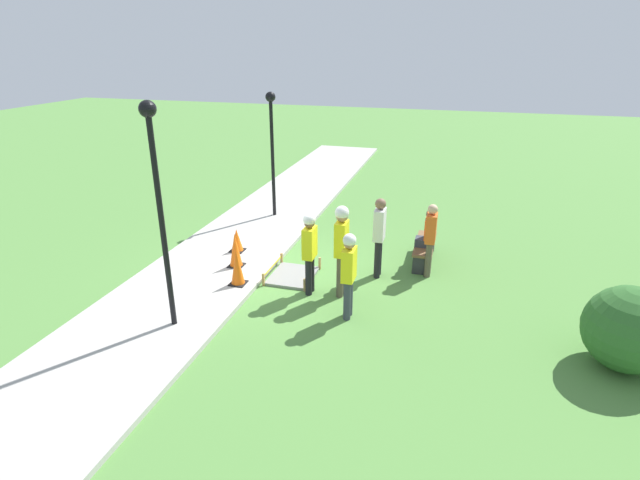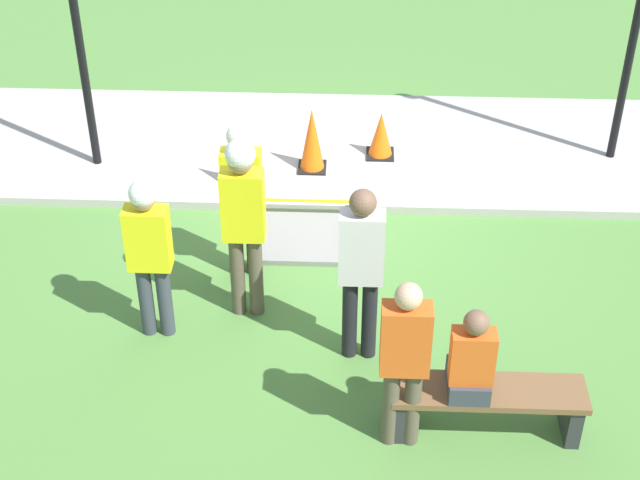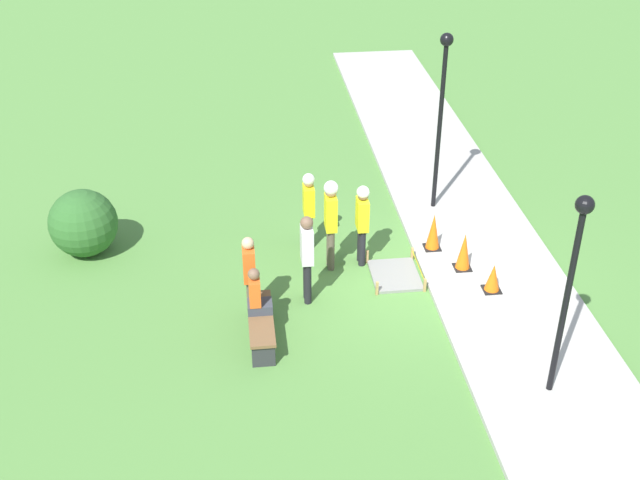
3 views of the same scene
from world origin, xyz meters
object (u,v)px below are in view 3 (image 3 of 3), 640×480
bystander_in_orange_shirt (249,272)px  park_bench (261,324)px  traffic_cone_near_patch (493,278)px  bystander_in_gray_shirt (307,254)px  worker_assistant (362,218)px  traffic_cone_far_patch (464,251)px  person_seated_on_bench (256,295)px  lamppost_near (442,98)px  traffic_cone_sidewalk_edge (433,232)px  worker_supervisor (309,204)px  worker_trainee (331,216)px  lamppost_far (573,267)px

bystander_in_orange_shirt → park_bench: bearing=-168.7°
traffic_cone_near_patch → bystander_in_gray_shirt: (0.23, 3.55, 0.66)m
worker_assistant → bystander_in_gray_shirt: size_ratio=0.96×
worker_assistant → park_bench: bearing=136.5°
traffic_cone_far_patch → person_seated_on_bench: bearing=109.7°
lamppost_near → worker_assistant: bearing=135.4°
traffic_cone_near_patch → traffic_cone_sidewalk_edge: (1.65, 0.78, 0.11)m
bystander_in_gray_shirt → worker_assistant: bearing=-45.9°
bystander_in_gray_shirt → traffic_cone_sidewalk_edge: bearing=-62.9°
bystander_in_orange_shirt → person_seated_on_bench: bearing=-170.1°
traffic_cone_sidewalk_edge → worker_supervisor: 2.64m
park_bench → worker_supervisor: 3.32m
park_bench → bystander_in_orange_shirt: (0.74, 0.15, 0.61)m
worker_assistant → person_seated_on_bench: bearing=133.4°
worker_trainee → bystander_in_gray_shirt: worker_trainee is taller
worker_trainee → lamppost_near: 3.71m
person_seated_on_bench → worker_supervisor: bearing=-23.2°
traffic_cone_near_patch → worker_supervisor: 4.01m
person_seated_on_bench → bystander_in_orange_shirt: 0.57m
traffic_cone_far_patch → lamppost_near: 3.44m
park_bench → worker_assistant: worker_assistant is taller
traffic_cone_sidewalk_edge → worker_supervisor: size_ratio=0.47×
lamppost_near → lamppost_far: 6.31m
traffic_cone_near_patch → bystander_in_orange_shirt: 4.67m
traffic_cone_far_patch → worker_assistant: bearing=73.1°
traffic_cone_near_patch → traffic_cone_far_patch: size_ratio=0.72×
bystander_in_orange_shirt → lamppost_far: bearing=-119.8°
worker_assistant → worker_trainee: size_ratio=0.90×
traffic_cone_near_patch → bystander_in_orange_shirt: bearing=91.6°
traffic_cone_far_patch → worker_supervisor: worker_supervisor is taller
bystander_in_gray_shirt → person_seated_on_bench: bearing=132.6°
traffic_cone_sidewalk_edge → person_seated_on_bench: size_ratio=0.90×
worker_trainee → bystander_in_gray_shirt: 1.26m
traffic_cone_far_patch → bystander_in_orange_shirt: 4.41m
park_bench → bystander_in_gray_shirt: 1.60m
person_seated_on_bench → worker_supervisor: 3.10m
park_bench → person_seated_on_bench: bearing=15.1°
traffic_cone_near_patch → worker_trainee: bearing=65.8°
person_seated_on_bench → worker_assistant: worker_assistant is taller
person_seated_on_bench → worker_supervisor: size_ratio=0.52×
traffic_cone_near_patch → traffic_cone_far_patch: traffic_cone_far_patch is taller
lamppost_near → lamppost_far: bearing=-176.2°
lamppost_far → worker_trainee: bearing=36.3°
worker_assistant → worker_trainee: (-0.09, 0.64, 0.15)m
bystander_in_gray_shirt → lamppost_near: (3.22, -3.23, 1.67)m
park_bench → lamppost_near: bearing=-44.0°
person_seated_on_bench → bystander_in_orange_shirt: bystander_in_orange_shirt is taller
traffic_cone_near_patch → traffic_cone_sidewalk_edge: size_ratio=0.72×
worker_trainee → bystander_in_orange_shirt: 2.23m
traffic_cone_sidewalk_edge → worker_supervisor: bearing=78.3°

